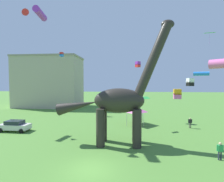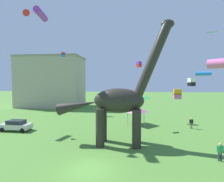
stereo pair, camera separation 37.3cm
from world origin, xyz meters
name	(u,v)px [view 1 (the left image)]	position (x,y,z in m)	size (l,w,h in m)	color
ground_plane	(90,169)	(0.00, 0.00, 0.00)	(240.00, 240.00, 0.00)	#4C7F33
dinosaur_sculpture	(118,101)	(1.93, 5.93, 4.96)	(13.13, 2.78, 13.73)	#2D2823
parked_sedan_left	(15,126)	(-13.22, 9.70, 0.81)	(4.23, 2.01, 1.55)	silver
person_vendor_side	(190,122)	(12.51, 13.73, 0.98)	(0.60, 0.27, 1.62)	#6B6056
person_watching_child	(220,149)	(11.25, 2.73, 0.99)	(0.61, 0.27, 1.63)	#2D3347
festival_canopy_tent	(135,109)	(4.16, 15.41, 2.54)	(3.15, 3.15, 3.00)	#B2B2B7
kite_far_left	(138,64)	(4.81, 19.33, 10.43)	(1.05, 1.05, 1.06)	purple
kite_high_right	(62,54)	(-12.33, 25.35, 13.53)	(0.77, 0.77, 1.01)	red
kite_near_high	(190,82)	(13.02, 15.57, 7.08)	(1.09, 1.09, 1.27)	white
kite_far_right	(210,33)	(16.37, 16.74, 15.20)	(1.89, 1.56, 2.03)	green
kite_drifting	(146,98)	(5.66, 12.64, 4.72)	(1.33, 1.21, 1.41)	green
kite_trailing	(177,94)	(8.47, 6.40, 5.72)	(0.85, 0.85, 1.09)	orange
kite_near_low	(37,14)	(-8.53, 7.95, 15.75)	(2.83, 3.14, 0.89)	purple
kite_mid_center	(201,74)	(18.83, 25.67, 8.94)	(3.19, 3.09, 0.91)	#287AE5
background_building_block	(49,82)	(-19.95, 34.89, 7.30)	(18.28, 9.95, 14.57)	#B7A893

